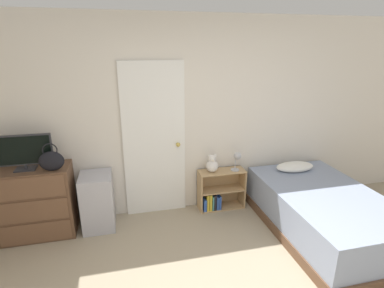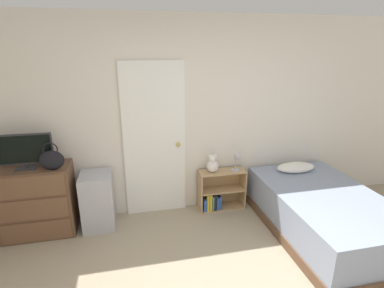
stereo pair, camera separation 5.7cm
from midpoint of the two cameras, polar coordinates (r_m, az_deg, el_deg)
name	(u,v)px [view 1 (the left image)]	position (r m, az deg, el deg)	size (l,w,h in m)	color
wall_back	(182,118)	(3.90, -2.34, 4.93)	(10.00, 0.06, 2.55)	silver
door_closed	(154,141)	(3.87, -7.60, 0.51)	(0.79, 0.09, 2.01)	white
dresser	(37,202)	(4.02, -27.81, -9.77)	(0.82, 0.43, 0.85)	brown
tv	(23,152)	(3.78, -29.92, -1.27)	(0.61, 0.16, 0.40)	#2D2D33
handbag	(51,161)	(3.63, -25.61, -2.88)	(0.26, 0.10, 0.32)	black
storage_bin	(98,201)	(3.93, -17.91, -10.34)	(0.38, 0.43, 0.70)	#ADADB7
bookshelf	(218,193)	(4.22, 4.50, -9.20)	(0.64, 0.24, 0.56)	tan
teddy_bear	(212,164)	(4.01, 3.46, -3.89)	(0.16, 0.16, 0.25)	silver
desk_lamp	(237,158)	(4.06, 8.19, -2.60)	(0.13, 0.13, 0.27)	#B2B2B7
bed	(323,212)	(4.01, 23.37, -11.79)	(1.20, 1.93, 0.64)	brown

